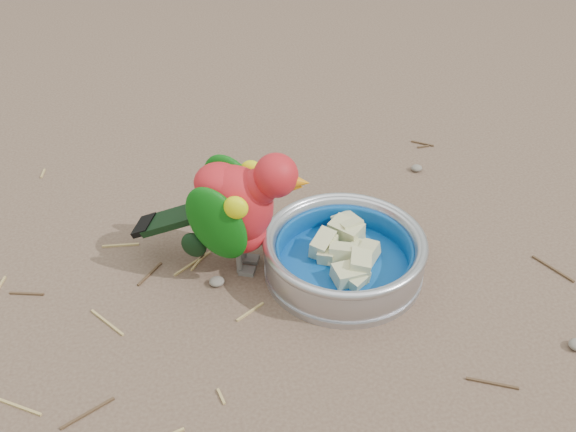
{
  "coord_description": "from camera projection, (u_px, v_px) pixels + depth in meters",
  "views": [
    {
      "loc": [
        -0.15,
        -0.61,
        0.61
      ],
      "look_at": [
        -0.01,
        0.09,
        0.08
      ],
      "focal_mm": 40.0,
      "sensor_mm": 36.0,
      "label": 1
    }
  ],
  "objects": [
    {
      "name": "food_bowl",
      "position": [
        343.0,
        268.0,
        0.91
      ],
      "size": [
        0.22,
        0.22,
        0.02
      ],
      "primitive_type": "cylinder",
      "color": "#B2B2BA",
      "rests_on": "ground"
    },
    {
      "name": "ground_debris",
      "position": [
        312.0,
        258.0,
        0.94
      ],
      "size": [
        0.9,
        0.8,
        0.01
      ],
      "primitive_type": null,
      "color": "tan",
      "rests_on": "ground"
    },
    {
      "name": "ground",
      "position": [
        308.0,
        302.0,
        0.87
      ],
      "size": [
        60.0,
        60.0,
        0.0
      ],
      "primitive_type": "plane",
      "color": "brown"
    },
    {
      "name": "lory_parrot",
      "position": [
        236.0,
        215.0,
        0.87
      ],
      "size": [
        0.25,
        0.18,
        0.18
      ],
      "primitive_type": null,
      "rotation": [
        0.0,
        0.0,
        -1.95
      ],
      "color": "#B4181E",
      "rests_on": "ground"
    },
    {
      "name": "fruit_wedges",
      "position": [
        344.0,
        255.0,
        0.9
      ],
      "size": [
        0.13,
        0.13,
        0.03
      ],
      "primitive_type": null,
      "color": "#C4C38B",
      "rests_on": "food_bowl"
    },
    {
      "name": "bowl_wall",
      "position": [
        344.0,
        251.0,
        0.89
      ],
      "size": [
        0.22,
        0.22,
        0.04
      ],
      "primitive_type": null,
      "color": "#B2B2BA",
      "rests_on": "food_bowl"
    }
  ]
}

